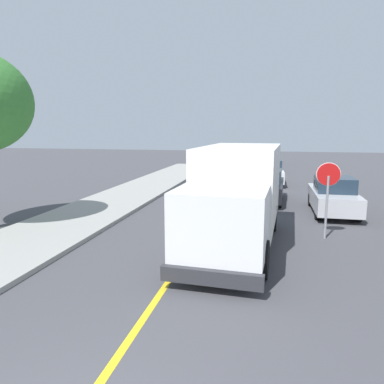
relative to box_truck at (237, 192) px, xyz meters
name	(u,v)px	position (x,y,z in m)	size (l,w,h in m)	color
centre_line_yellow	(203,231)	(-1.37, 1.32, -1.76)	(0.16, 56.00, 0.01)	gold
box_truck	(237,192)	(0.00, 0.00, 0.00)	(2.80, 7.30, 3.20)	silver
parked_car_near	(265,186)	(0.79, 7.59, -0.97)	(2.01, 4.48, 1.67)	black
parked_car_mid	(269,172)	(0.96, 13.95, -0.97)	(1.95, 4.46, 1.67)	silver
parked_car_far	(265,163)	(0.53, 21.08, -0.97)	(1.90, 4.44, 1.67)	#B7B7BC
parked_car_furthest	(265,157)	(0.38, 28.38, -0.97)	(1.81, 4.40, 1.67)	#2D4793
parked_van_across	(333,196)	(3.83, 5.40, -0.97)	(1.80, 4.40, 1.67)	#B7B7BC
stop_sign	(328,186)	(2.95, 1.31, 0.09)	(0.80, 0.10, 2.65)	gray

